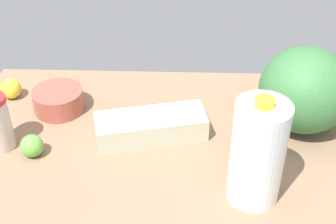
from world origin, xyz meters
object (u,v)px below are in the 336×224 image
object	(u,v)px
watermelon	(305,90)
lemon_loose	(11,89)
egg_carton	(151,126)
lime_near_front	(32,146)
mixing_bowl	(59,100)
milk_jug	(258,153)

from	to	relation	value
watermelon	lemon_loose	distance (cm)	91.05
watermelon	lemon_loose	xyz separation A→B (cm)	(89.86, -11.50, -9.09)
egg_carton	lime_near_front	size ratio (longest dim) A/B	4.94
egg_carton	watermelon	distance (cm)	45.08
mixing_bowl	lemon_loose	distance (cm)	18.02
milk_jug	egg_carton	size ratio (longest dim) A/B	0.92
milk_jug	mixing_bowl	size ratio (longest dim) A/B	1.87
milk_jug	lime_near_front	size ratio (longest dim) A/B	4.55
milk_jug	lime_near_front	bearing A→B (deg)	-12.56
lemon_loose	lime_near_front	world-z (taller)	lemon_loose
egg_carton	watermelon	world-z (taller)	watermelon
watermelon	lime_near_front	world-z (taller)	watermelon
milk_jug	watermelon	world-z (taller)	milk_jug
milk_jug	lime_near_front	distance (cm)	60.61
lime_near_front	lemon_loose	bearing A→B (deg)	-62.67
milk_jug	mixing_bowl	bearing A→B (deg)	-31.77
egg_carton	watermelon	size ratio (longest dim) A/B	1.19
watermelon	lemon_loose	bearing A→B (deg)	-7.29
egg_carton	lemon_loose	size ratio (longest dim) A/B	4.81
watermelon	mixing_bowl	xyz separation A→B (cm)	(72.98, -5.19, -8.87)
lime_near_front	watermelon	bearing A→B (deg)	-167.74
milk_jug	mixing_bowl	xyz separation A→B (cm)	(55.82, -34.57, -10.12)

